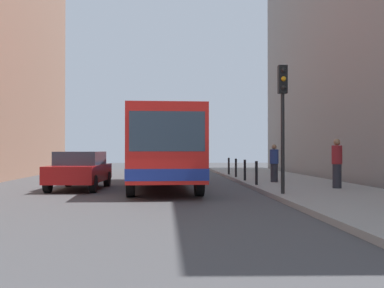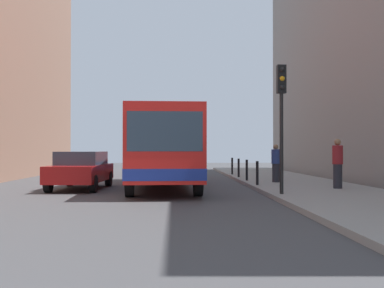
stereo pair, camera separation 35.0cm
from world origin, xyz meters
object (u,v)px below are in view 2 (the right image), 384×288
object	(u,v)px
bollard_mid	(247,170)
pedestrian_mid_sidewalk	(276,163)
car_behind_bus	(163,163)
bollard_farthest	(232,166)
bollard_near	(257,173)
traffic_light	(281,104)
bollard_far	(239,168)
pedestrian_near_signal	(338,163)
car_beside_bus	(81,169)
bus	(162,146)

from	to	relation	value
bollard_mid	pedestrian_mid_sidewalk	size ratio (longest dim) A/B	0.58
car_behind_bus	bollard_farthest	xyz separation A→B (m)	(4.01, -1.70, -0.16)
bollard_near	traffic_light	bearing A→B (deg)	-88.52
car_behind_bus	traffic_light	xyz separation A→B (m)	(4.11, -13.82, 2.22)
bollard_far	pedestrian_near_signal	bearing A→B (deg)	-70.33
bollard_far	car_behind_bus	bearing A→B (deg)	132.02
traffic_light	bollard_far	distance (m)	9.67
car_beside_bus	pedestrian_near_signal	world-z (taller)	pedestrian_near_signal
bollard_near	bollard_far	world-z (taller)	same
bollard_farthest	pedestrian_mid_sidewalk	xyz separation A→B (m)	(1.09, -6.66, 0.34)
bollard_mid	bollard_farthest	world-z (taller)	same
bus	bollard_farthest	bearing A→B (deg)	-119.54
bollard_far	traffic_light	bearing A→B (deg)	-89.39
traffic_light	bollard_near	distance (m)	4.55
bollard_far	bollard_mid	bearing A→B (deg)	-90.00
bollard_near	bollard_far	distance (m)	5.50
car_beside_bus	bollard_near	bearing A→B (deg)	-177.87
pedestrian_mid_sidewalk	bollard_mid	bearing A→B (deg)	-148.51
bollard_near	bollard_far	bearing A→B (deg)	90.00
car_beside_bus	bollard_near	xyz separation A→B (m)	(6.98, -0.05, -0.16)
bus	bollard_mid	xyz separation A→B (m)	(3.80, 1.85, -1.10)
bus	pedestrian_near_signal	xyz separation A→B (m)	(6.42, -2.72, -0.67)
bollard_farthest	pedestrian_near_signal	xyz separation A→B (m)	(2.62, -10.07, 0.43)
bollard_near	bollard_mid	bearing A→B (deg)	90.00
bus	pedestrian_near_signal	size ratio (longest dim) A/B	6.17
pedestrian_mid_sidewalk	bus	bearing A→B (deg)	-93.75
traffic_light	bollard_mid	distance (m)	7.04
bollard_near	bollard_mid	xyz separation A→B (m)	(0.00, 2.75, 0.00)
car_beside_bus	traffic_light	xyz separation A→B (m)	(7.08, -3.92, 2.22)
bus	bollard_farthest	world-z (taller)	bus
car_beside_bus	bollard_mid	xyz separation A→B (m)	(6.98, 2.70, -0.16)
bollard_mid	bollard_far	xyz separation A→B (m)	(0.00, 2.75, 0.00)
bollard_far	bollard_farthest	bearing A→B (deg)	90.00
traffic_light	bollard_farthest	distance (m)	12.36
bollard_far	pedestrian_mid_sidewalk	xyz separation A→B (m)	(1.09, -3.91, 0.34)
traffic_light	bus	bearing A→B (deg)	129.25
pedestrian_near_signal	pedestrian_mid_sidewalk	xyz separation A→B (m)	(-1.53, 3.41, -0.09)
car_beside_bus	car_behind_bus	world-z (taller)	same
bollard_mid	pedestrian_mid_sidewalk	bearing A→B (deg)	-46.71
car_behind_bus	bollard_near	world-z (taller)	car_behind_bus
traffic_light	bollard_farthest	size ratio (longest dim) A/B	4.32
car_behind_bus	bus	bearing A→B (deg)	86.94
car_beside_bus	traffic_light	distance (m)	8.40
car_beside_bus	car_behind_bus	xyz separation A→B (m)	(2.98, 9.90, 0.00)
car_beside_bus	car_behind_bus	bearing A→B (deg)	-104.21
traffic_light	bollard_near	world-z (taller)	traffic_light
bollard_far	pedestrian_near_signal	size ratio (longest dim) A/B	0.53
bus	traffic_light	distance (m)	6.30
traffic_light	bollard_far	world-z (taller)	traffic_light
car_behind_bus	bollard_mid	xyz separation A→B (m)	(4.01, -7.20, -0.16)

